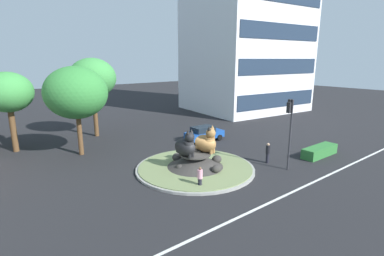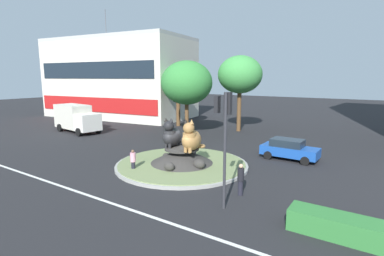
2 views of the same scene
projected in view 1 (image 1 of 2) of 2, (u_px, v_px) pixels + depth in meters
ground_plane at (195, 169)px, 23.37m from camera, size 160.00×160.00×0.00m
lane_centreline at (268, 203)px, 17.82m from camera, size 112.00×0.20×0.01m
roundabout_island at (195, 164)px, 23.27m from camera, size 9.49×9.49×1.32m
cat_statue_black at (186, 146)px, 22.35m from camera, size 1.48×2.24×2.16m
cat_statue_tabby at (206, 142)px, 23.28m from camera, size 1.62×2.39×2.25m
traffic_light_mast at (290, 119)px, 22.37m from camera, size 0.72×0.52×5.65m
office_tower at (247, 19)px, 48.25m from camera, size 18.89×17.08×30.22m
clipped_hedge_strip at (320, 151)px, 26.46m from camera, size 4.19×1.20×0.90m
broadleaf_tree_behind_island at (93, 78)px, 31.97m from camera, size 5.10×5.10×8.79m
second_tree_near_tower at (8, 93)px, 26.61m from camera, size 4.37×4.37×7.54m
third_tree_left at (76, 93)px, 25.67m from camera, size 5.49×5.49×8.08m
pedestrian_pink_shirt at (200, 177)px, 19.77m from camera, size 0.37×0.37×1.54m
pedestrian_black_shirt at (268, 152)px, 24.58m from camera, size 0.36×0.36×1.75m
sedan_on_far_lane at (204, 133)px, 31.32m from camera, size 4.29×2.11×1.60m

